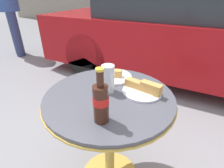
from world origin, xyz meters
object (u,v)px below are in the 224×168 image
Objects in this scene: pedestrian at (8,2)px; cola_bottle_left at (101,102)px; lunch_plate_near at (143,89)px; lunch_plate_far at (114,76)px; parked_car at (190,32)px; bistro_table at (109,119)px; drinking_glass at (108,80)px.

cola_bottle_left is at bearing -30.35° from pedestrian.
lunch_plate_near is 0.12× the size of pedestrian.
lunch_plate_far is 1.97m from parked_car.
pedestrian is (-3.15, 1.48, 0.27)m from lunch_plate_near.
bistro_table is at bearing -145.28° from lunch_plate_near.
parked_car is (0.28, 1.95, -0.07)m from lunch_plate_far.
parked_car reaches higher than drinking_glass.
lunch_plate_near is at bearing 34.72° from bistro_table.
pedestrian is at bearing 154.58° from lunch_plate_far.
lunch_plate_near is 3.49m from pedestrian.
drinking_glass reaches higher than lunch_plate_far.
parked_car is at bearing 88.47° from lunch_plate_near.
cola_bottle_left is 0.25m from drinking_glass.
pedestrian reaches higher than lunch_plate_near.
lunch_plate_far is (-0.14, 0.41, -0.09)m from cola_bottle_left.
parked_car is (0.05, 2.04, -0.07)m from lunch_plate_near.
drinking_glass is 0.19m from lunch_plate_far.
lunch_plate_far is at bearing -25.42° from pedestrian.
lunch_plate_far is 3.25m from pedestrian.
lunch_plate_far is at bearing 109.85° from bistro_table.
cola_bottle_left reaches higher than lunch_plate_far.
bistro_table is 2.90× the size of cola_bottle_left.
lunch_plate_near is 2.04m from parked_car.
cola_bottle_left is 0.44m from lunch_plate_far.
lunch_plate_near is (0.16, 0.11, 0.19)m from bistro_table.
parked_car is 3.27m from pedestrian.
drinking_glass is 0.67× the size of lunch_plate_far.
drinking_glass is at bearing -156.81° from lunch_plate_near.
pedestrian is (-3.21, -0.56, 0.34)m from parked_car.
bistro_table is 3.28× the size of lunch_plate_near.
cola_bottle_left reaches higher than bistro_table.
lunch_plate_far reaches higher than bistro_table.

